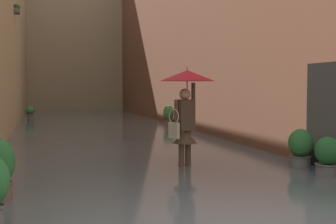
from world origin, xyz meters
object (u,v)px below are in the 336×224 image
potted_plant_far_left (301,149)px  potted_plant_mid_left (328,158)px  person_wading (186,96)px  potted_plant_far_right (1,170)px  potted_plant_near_left (169,116)px  potted_plant_mid_right (30,112)px

potted_plant_far_left → potted_plant_mid_left: bearing=90.0°
person_wading → potted_plant_mid_left: size_ratio=2.62×
person_wading → potted_plant_far_right: size_ratio=2.17×
potted_plant_near_left → potted_plant_far_right: bearing=64.1°
potted_plant_far_right → potted_plant_far_left: potted_plant_far_right is taller
potted_plant_near_left → potted_plant_far_left: potted_plant_near_left is taller
person_wading → potted_plant_far_left: bearing=161.7°
potted_plant_mid_right → potted_plant_far_right: potted_plant_far_right is taller
potted_plant_far_right → person_wading: bearing=-149.3°
person_wading → potted_plant_mid_right: 15.31m
potted_plant_mid_left → potted_plant_far_left: bearing=-90.0°
potted_plant_near_left → potted_plant_mid_right: size_ratio=1.29×
potted_plant_near_left → potted_plant_mid_left: potted_plant_near_left is taller
potted_plant_mid_right → potted_plant_mid_left: bearing=108.9°
person_wading → potted_plant_far_left: size_ratio=2.43×
person_wading → potted_plant_near_left: size_ratio=2.24×
potted_plant_mid_right → potted_plant_far_left: 16.59m
person_wading → potted_plant_near_left: bearing=-103.3°
person_wading → potted_plant_mid_left: bearing=143.3°
potted_plant_mid_left → potted_plant_far_left: (0.00, -0.91, 0.05)m
person_wading → potted_plant_mid_right: (3.46, -14.88, -1.09)m
potted_plant_far_right → potted_plant_far_left: bearing=-167.0°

